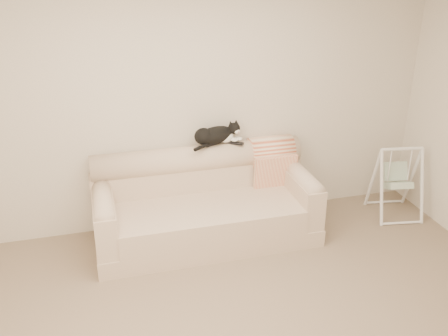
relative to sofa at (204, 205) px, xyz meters
name	(u,v)px	position (x,y,z in m)	size (l,w,h in m)	color
room_shell	(259,158)	(0.00, -1.62, 1.18)	(5.04, 4.04, 2.60)	beige
sofa	(204,205)	(0.00, 0.00, 0.00)	(2.20, 0.93, 0.90)	tan
remote_a	(213,143)	(0.15, 0.25, 0.56)	(0.18, 0.12, 0.03)	black
remote_b	(236,143)	(0.39, 0.21, 0.56)	(0.17, 0.14, 0.02)	black
tuxedo_cat	(216,135)	(0.19, 0.24, 0.65)	(0.56, 0.35, 0.23)	black
throw_blanket	(271,155)	(0.79, 0.23, 0.37)	(0.46, 0.38, 0.58)	#C95A3A
baby_swing	(397,181)	(2.14, -0.10, 0.05)	(0.56, 0.59, 0.80)	white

